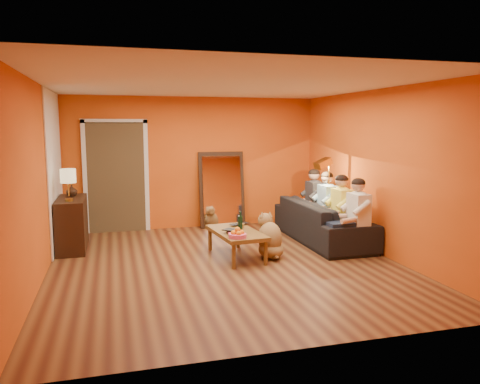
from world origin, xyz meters
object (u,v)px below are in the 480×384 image
object	(u,v)px
laptop	(241,225)
coffee_table	(236,244)
sofa	(323,221)
person_far_left	(358,217)
person_far_right	(315,201)
wine_bottle	(240,221)
vase	(72,190)
sideboard	(72,224)
person_mid_left	(342,211)
dog	(270,235)
tumbler	(242,226)
mirror_frame	(222,189)
floor_lamp	(328,200)
person_mid_right	(327,206)
table_lamp	(68,185)

from	to	relation	value
laptop	coffee_table	bearing A→B (deg)	-137.34
sofa	laptop	bearing A→B (deg)	100.18
person_far_left	person_far_right	xyz separation A→B (m)	(0.00, 1.65, 0.00)
wine_bottle	vase	bearing A→B (deg)	149.23
sideboard	person_mid_left	xyz separation A→B (m)	(4.37, -1.03, 0.18)
sideboard	laptop	bearing A→B (deg)	-17.88
dog	person_far_right	distance (m)	1.98
person_far_left	tumbler	distance (m)	1.84
mirror_frame	sideboard	world-z (taller)	mirror_frame
floor_lamp	laptop	size ratio (longest dim) A/B	4.14
wine_bottle	laptop	xyz separation A→B (m)	(0.13, 0.40, -0.14)
person_mid_left	dog	bearing A→B (deg)	-167.67
dog	person_mid_right	size ratio (longest dim) A/B	0.58
coffee_table	vase	bearing A→B (deg)	143.35
coffee_table	person_far_right	xyz separation A→B (m)	(1.88, 1.28, 0.40)
wine_bottle	vase	size ratio (longest dim) A/B	1.60
dog	tumbler	distance (m)	0.47
mirror_frame	person_mid_right	world-z (taller)	mirror_frame
sideboard	person_mid_left	bearing A→B (deg)	-13.23
floor_lamp	laptop	world-z (taller)	floor_lamp
sideboard	floor_lamp	bearing A→B (deg)	-7.48
sofa	mirror_frame	bearing A→B (deg)	41.18
table_lamp	laptop	world-z (taller)	table_lamp
person_mid_left	person_mid_right	size ratio (longest dim) A/B	1.00
coffee_table	laptop	world-z (taller)	laptop
sideboard	person_far_left	size ratio (longest dim) A/B	0.97
sideboard	wine_bottle	bearing A→B (deg)	-26.42
coffee_table	floor_lamp	world-z (taller)	floor_lamp
person_mid_left	person_mid_right	world-z (taller)	same
person_mid_right	person_far_right	xyz separation A→B (m)	(0.00, 0.55, 0.00)
person_mid_right	vase	size ratio (longest dim) A/B	6.29
wine_bottle	tumbler	xyz separation A→B (m)	(0.07, 0.17, -0.11)
dog	person_far_left	xyz separation A→B (m)	(1.37, -0.25, 0.26)
tumbler	wine_bottle	bearing A→B (deg)	-112.38
table_lamp	vase	xyz separation A→B (m)	(0.00, 0.55, -0.16)
laptop	floor_lamp	bearing A→B (deg)	-10.28
person_far_right	laptop	distance (m)	1.95
person_far_right	tumbler	size ratio (longest dim) A/B	13.75
table_lamp	dog	size ratio (longest dim) A/B	0.73
floor_lamp	person_mid_left	xyz separation A→B (m)	(0.03, -0.46, -0.11)
table_lamp	person_mid_right	size ratio (longest dim) A/B	0.42
dog	wine_bottle	distance (m)	0.52
tumbler	laptop	bearing A→B (deg)	75.38
coffee_table	tumbler	distance (m)	0.30
mirror_frame	dog	world-z (taller)	mirror_frame
dog	person_far_left	world-z (taller)	person_far_left
person_far_left	floor_lamp	bearing A→B (deg)	91.71
person_mid_right	laptop	world-z (taller)	person_mid_right
sideboard	tumbler	world-z (taller)	sideboard
sideboard	coffee_table	xyz separation A→B (m)	(2.49, -1.21, -0.21)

